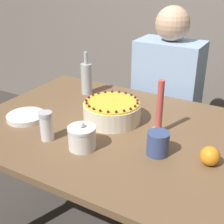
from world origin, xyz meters
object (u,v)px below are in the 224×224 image
sugar_shaker (46,126)px  bottle (87,78)px  candle (159,113)px  person_man_blue_shirt (165,115)px  sugar_bowl (82,137)px  cake (112,111)px

sugar_shaker → bottle: bottle is taller
candle → person_man_blue_shirt: size_ratio=0.20×
person_man_blue_shirt → sugar_bowl: bearing=88.0°
bottle → sugar_shaker: bearing=-74.2°
cake → person_man_blue_shirt: 0.68m
sugar_shaker → candle: candle is taller
sugar_shaker → bottle: (-0.15, 0.52, 0.03)m
cake → sugar_bowl: sugar_bowl is taller
sugar_shaker → sugar_bowl: bearing=5.8°
cake → sugar_bowl: size_ratio=2.29×
candle → person_man_blue_shirt: (-0.19, 0.62, -0.32)m
candle → bottle: 0.59m
bottle → cake: bearing=-37.5°
bottle → person_man_blue_shirt: (0.35, 0.39, -0.32)m
bottle → person_man_blue_shirt: person_man_blue_shirt is taller
candle → person_man_blue_shirt: 0.73m
cake → candle: candle is taller
cake → sugar_bowl: bearing=-86.2°
sugar_shaker → candle: 0.49m
sugar_shaker → candle: (0.39, 0.29, 0.03)m
sugar_bowl → candle: candle is taller
sugar_shaker → candle: size_ratio=0.52×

